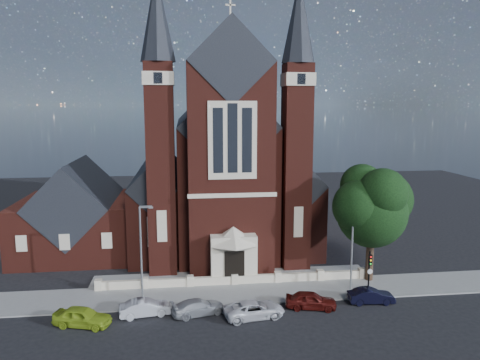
% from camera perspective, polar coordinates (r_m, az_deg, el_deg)
% --- Properties ---
extents(ground, '(120.00, 120.00, 0.00)m').
position_cam_1_polar(ground, '(51.43, -1.73, -9.16)').
color(ground, black).
rests_on(ground, ground).
extents(pavement_strip, '(60.00, 5.00, 0.12)m').
position_cam_1_polar(pavement_strip, '(41.64, -0.36, -13.67)').
color(pavement_strip, gray).
rests_on(pavement_strip, ground).
extents(forecourt_paving, '(26.00, 3.00, 0.14)m').
position_cam_1_polar(forecourt_paving, '(45.34, -0.95, -11.72)').
color(forecourt_paving, gray).
rests_on(forecourt_paving, ground).
extents(forecourt_wall, '(24.00, 0.40, 0.90)m').
position_cam_1_polar(forecourt_wall, '(43.48, -0.67, -12.65)').
color(forecourt_wall, beige).
rests_on(forecourt_wall, ground).
extents(church, '(20.01, 34.90, 29.20)m').
position_cam_1_polar(church, '(57.30, -2.50, 1.15)').
color(church, '#521E15').
rests_on(church, ground).
extents(parish_hall, '(12.00, 12.20, 10.24)m').
position_cam_1_polar(parish_hall, '(54.28, -19.18, -4.29)').
color(parish_hall, '#521E15').
rests_on(parish_hall, ground).
extents(street_tree, '(6.40, 6.60, 10.70)m').
position_cam_1_polar(street_tree, '(43.84, 16.05, -3.32)').
color(street_tree, black).
rests_on(street_tree, ground).
extents(street_lamp_left, '(1.16, 0.22, 8.09)m').
position_cam_1_polar(street_lamp_left, '(39.51, -11.86, -8.05)').
color(street_lamp_left, gray).
rests_on(street_lamp_left, ground).
extents(street_lamp_right, '(1.16, 0.22, 8.09)m').
position_cam_1_polar(street_lamp_right, '(41.96, 13.65, -7.10)').
color(street_lamp_right, gray).
rests_on(street_lamp_right, ground).
extents(traffic_signal, '(0.28, 0.42, 4.00)m').
position_cam_1_polar(traffic_signal, '(41.50, 15.51, -10.28)').
color(traffic_signal, black).
rests_on(traffic_signal, ground).
extents(car_lime_van, '(4.57, 2.85, 1.45)m').
position_cam_1_polar(car_lime_van, '(37.69, -18.67, -15.51)').
color(car_lime_van, '#97B824').
rests_on(car_lime_van, ground).
extents(car_silver_a, '(4.14, 2.03, 1.31)m').
position_cam_1_polar(car_silver_a, '(38.13, -11.48, -15.02)').
color(car_silver_a, '#B4B6BD').
rests_on(car_silver_a, ground).
extents(car_silver_b, '(4.52, 2.80, 1.22)m').
position_cam_1_polar(car_silver_b, '(37.78, -5.11, -15.18)').
color(car_silver_b, gray).
rests_on(car_silver_b, ground).
extents(car_white_suv, '(5.00, 2.92, 1.31)m').
position_cam_1_polar(car_white_suv, '(37.20, 1.74, -15.47)').
color(car_white_suv, silver).
rests_on(car_white_suv, ground).
extents(car_dark_red, '(4.32, 2.51, 1.38)m').
position_cam_1_polar(car_dark_red, '(39.04, 8.64, -14.28)').
color(car_dark_red, '#4C100D').
rests_on(car_dark_red, ground).
extents(car_navy, '(3.85, 1.56, 1.24)m').
position_cam_1_polar(car_navy, '(41.02, 15.68, -13.45)').
color(car_navy, black).
rests_on(car_navy, ground).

